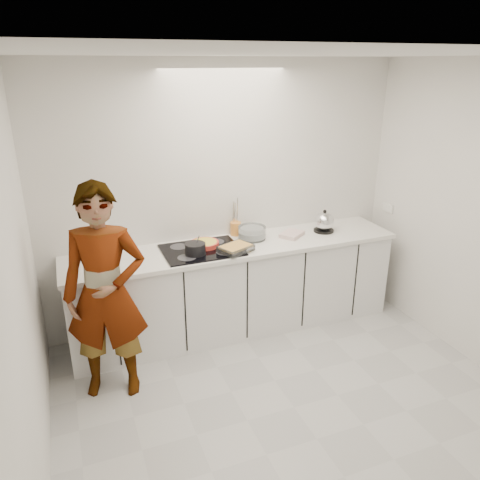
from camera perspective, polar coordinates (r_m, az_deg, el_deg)
name	(u,v)px	position (r m, az deg, el deg)	size (l,w,h in m)	color
floor	(294,407)	(3.95, 6.61, -19.61)	(3.60, 3.20, 0.00)	#BCBCBB
ceiling	(312,54)	(3.00, 8.81, 21.54)	(3.60, 3.20, 0.00)	white
wall_back	(225,197)	(4.64, -1.90, 5.24)	(3.60, 0.00, 2.60)	white
wall_left	(17,301)	(2.92, -25.52, -6.78)	(0.00, 3.20, 2.60)	white
base_cabinets	(236,289)	(4.68, -0.45, -6.03)	(3.20, 0.58, 0.87)	white
countertop	(236,247)	(4.49, -0.47, -0.84)	(3.24, 0.64, 0.04)	white
hob	(202,250)	(4.36, -4.68, -1.22)	(0.72, 0.54, 0.01)	black
tart_dish	(205,244)	(4.42, -4.34, -0.44)	(0.31, 0.31, 0.04)	red
saucepan	(195,249)	(4.23, -5.48, -1.07)	(0.24, 0.24, 0.18)	black
baking_dish	(236,248)	(4.29, -0.52, -0.99)	(0.35, 0.31, 0.06)	silver
mixing_bowl	(252,233)	(4.62, 1.47, 0.84)	(0.28, 0.28, 0.13)	silver
tea_towel	(292,234)	(4.73, 6.34, 0.69)	(0.24, 0.18, 0.04)	white
kettle	(324,222)	(4.88, 10.22, 2.13)	(0.27, 0.27, 0.24)	black
utensil_crock	(236,229)	(4.72, -0.54, 1.41)	(0.11, 0.11, 0.13)	#FD9E3F
cook	(106,294)	(3.77, -16.07, -6.33)	(0.64, 0.42, 1.76)	white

